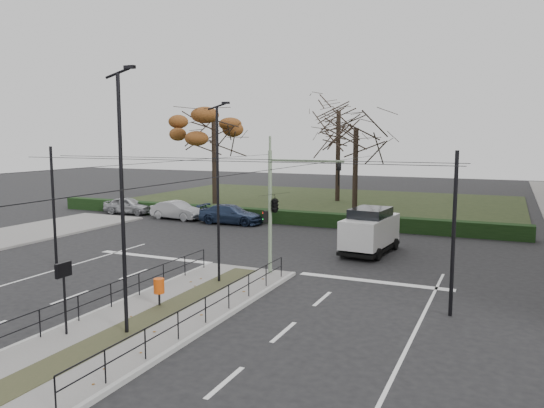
# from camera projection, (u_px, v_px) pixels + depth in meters

# --- Properties ---
(ground) EXTENTS (140.00, 140.00, 0.00)m
(ground) POSITION_uv_depth(u_px,v_px,m) (196.00, 298.00, 21.37)
(ground) COLOR black
(ground) RESTS_ON ground
(median_island) EXTENTS (4.40, 15.00, 0.14)m
(median_island) POSITION_uv_depth(u_px,v_px,m) (158.00, 315.00, 19.10)
(median_island) COLOR slate
(median_island) RESTS_ON ground
(park) EXTENTS (38.00, 26.00, 0.10)m
(park) POSITION_uv_depth(u_px,v_px,m) (317.00, 202.00, 52.77)
(park) COLOR #222C16
(park) RESTS_ON ground
(hedge) EXTENTS (38.00, 1.00, 1.00)m
(hedge) POSITION_uv_depth(u_px,v_px,m) (260.00, 215.00, 40.58)
(hedge) COLOR black
(hedge) RESTS_ON ground
(median_railing) EXTENTS (4.14, 13.24, 0.92)m
(median_railing) POSITION_uv_depth(u_px,v_px,m) (156.00, 292.00, 18.90)
(median_railing) COLOR black
(median_railing) RESTS_ON median_island
(catenary) EXTENTS (20.00, 34.00, 6.00)m
(catenary) POSITION_uv_depth(u_px,v_px,m) (215.00, 209.00, 22.41)
(catenary) COLOR black
(catenary) RESTS_ON ground
(traffic_light) EXTENTS (3.88, 2.22, 5.71)m
(traffic_light) POSITION_uv_depth(u_px,v_px,m) (277.00, 203.00, 24.36)
(traffic_light) COLOR gray
(traffic_light) RESTS_ON median_island
(litter_bin) EXTENTS (0.41, 0.41, 1.04)m
(litter_bin) POSITION_uv_depth(u_px,v_px,m) (159.00, 286.00, 19.90)
(litter_bin) COLOR black
(litter_bin) RESTS_ON median_island
(info_panel) EXTENTS (0.13, 0.62, 2.36)m
(info_panel) POSITION_uv_depth(u_px,v_px,m) (64.00, 278.00, 16.88)
(info_panel) COLOR black
(info_panel) RESTS_ON median_island
(streetlamp_median_near) EXTENTS (0.71, 0.14, 8.47)m
(streetlamp_median_near) POSITION_uv_depth(u_px,v_px,m) (123.00, 201.00, 16.69)
(streetlamp_median_near) COLOR black
(streetlamp_median_near) RESTS_ON median_island
(streetlamp_median_far) EXTENTS (0.65, 0.13, 7.79)m
(streetlamp_median_far) POSITION_uv_depth(u_px,v_px,m) (218.00, 192.00, 22.85)
(streetlamp_median_far) COLOR black
(streetlamp_median_far) RESTS_ON median_island
(parked_car_first) EXTENTS (4.34, 2.11, 1.43)m
(parked_car_first) POSITION_uv_depth(u_px,v_px,m) (128.00, 206.00, 44.66)
(parked_car_first) COLOR #9B9CA2
(parked_car_first) RESTS_ON ground
(parked_car_second) EXTENTS (4.46, 1.92, 1.43)m
(parked_car_second) POSITION_uv_depth(u_px,v_px,m) (177.00, 210.00, 41.77)
(parked_car_second) COLOR #9B9CA2
(parked_car_second) RESTS_ON ground
(parked_car_third) EXTENTS (5.03, 2.31, 1.43)m
(parked_car_third) POSITION_uv_depth(u_px,v_px,m) (231.00, 214.00, 39.64)
(parked_car_third) COLOR #212F4D
(parked_car_third) RESTS_ON ground
(white_van) EXTENTS (2.54, 4.98, 2.54)m
(white_van) POSITION_uv_depth(u_px,v_px,m) (370.00, 230.00, 29.57)
(white_van) COLOR silver
(white_van) RESTS_ON ground
(rust_tree) EXTENTS (8.27, 8.27, 10.95)m
(rust_tree) POSITION_uv_depth(u_px,v_px,m) (214.00, 116.00, 49.96)
(rust_tree) COLOR black
(rust_tree) RESTS_ON park
(bare_tree_center) EXTENTS (6.24, 6.24, 11.88)m
(bare_tree_center) POSITION_uv_depth(u_px,v_px,m) (339.00, 117.00, 52.17)
(bare_tree_center) COLOR black
(bare_tree_center) RESTS_ON park
(bare_tree_near) EXTENTS (6.52, 6.52, 9.45)m
(bare_tree_near) POSITION_uv_depth(u_px,v_px,m) (356.00, 134.00, 44.22)
(bare_tree_near) COLOR black
(bare_tree_near) RESTS_ON park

